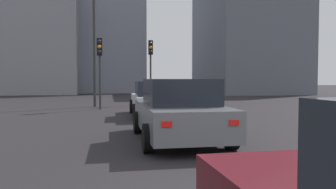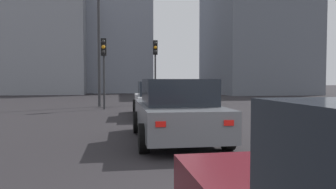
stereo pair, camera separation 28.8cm
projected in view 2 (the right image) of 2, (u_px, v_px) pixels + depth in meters
name	position (u px, v px, depth m)	size (l,w,h in m)	color
car_white_lead	(157.00, 99.00, 14.30)	(4.44, 2.07, 1.50)	silver
car_grey_second	(176.00, 111.00, 8.53)	(4.41, 2.11, 1.59)	slate
traffic_light_near_left	(155.00, 58.00, 20.95)	(0.32, 0.29, 4.04)	#2D2D30
traffic_light_near_right	(104.00, 58.00, 17.38)	(0.32, 0.29, 3.72)	#2D2D30
street_lamp_kerbside	(99.00, 37.00, 19.14)	(0.56, 0.36, 6.79)	#2D2D30
building_facade_left	(254.00, 40.00, 38.37)	(13.03, 9.67, 12.18)	slate
building_facade_center	(114.00, 31.00, 41.61)	(9.34, 8.90, 15.21)	gray
building_facade_right	(43.00, 44.00, 37.80)	(10.12, 10.00, 11.34)	gray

